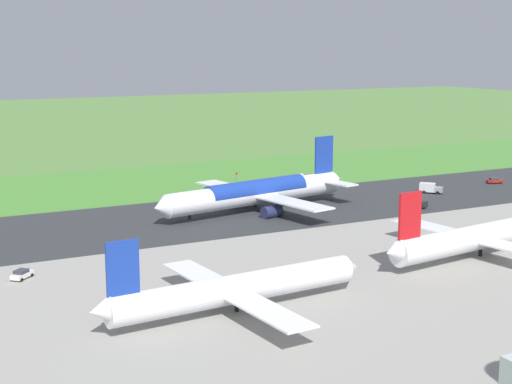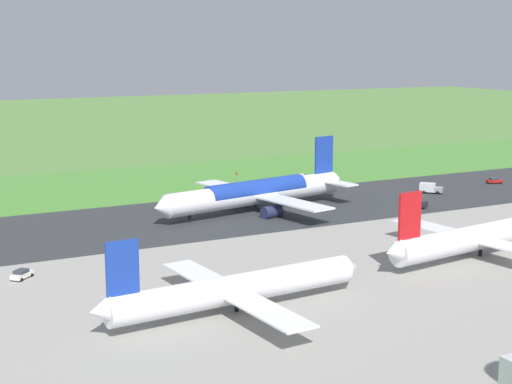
{
  "view_description": "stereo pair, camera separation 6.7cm",
  "coord_description": "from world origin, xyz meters",
  "px_view_note": "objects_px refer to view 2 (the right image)",
  "views": [
    {
      "loc": [
        83.98,
        156.24,
        37.9
      ],
      "look_at": [
        2.99,
        0.0,
        4.5
      ],
      "focal_mm": 54.92,
      "sensor_mm": 36.0,
      "label": 1
    },
    {
      "loc": [
        83.92,
        156.27,
        37.9
      ],
      "look_at": [
        2.99,
        0.0,
        4.5
      ],
      "focal_mm": 54.92,
      "sensor_mm": 36.0,
      "label": 2
    }
  ],
  "objects_px": {
    "service_car_followme": "(494,181)",
    "service_truck_fuel": "(430,188)",
    "service_truck_baggage": "(414,201)",
    "airliner_main": "(257,192)",
    "airliner_parked_mid": "(480,236)",
    "service_car_ops": "(22,274)",
    "airliner_parked_far": "(235,288)",
    "no_stopping_sign": "(237,176)",
    "traffic_cone_orange": "(223,184)"
  },
  "relations": [
    {
      "from": "airliner_parked_far",
      "to": "service_car_ops",
      "type": "distance_m",
      "value": 38.88
    },
    {
      "from": "service_car_ops",
      "to": "service_car_followme",
      "type": "bearing_deg",
      "value": -166.87
    },
    {
      "from": "airliner_parked_mid",
      "to": "service_car_followme",
      "type": "xyz_separation_m",
      "value": [
        -56.93,
        -55.03,
        -2.94
      ]
    },
    {
      "from": "airliner_parked_mid",
      "to": "service_truck_baggage",
      "type": "xyz_separation_m",
      "value": [
        -17.03,
        -39.93,
        -2.38
      ]
    },
    {
      "from": "airliner_parked_mid",
      "to": "service_car_ops",
      "type": "distance_m",
      "value": 80.1
    },
    {
      "from": "airliner_main",
      "to": "airliner_parked_mid",
      "type": "distance_m",
      "value": 56.1
    },
    {
      "from": "service_car_followme",
      "to": "traffic_cone_orange",
      "type": "height_order",
      "value": "service_car_followme"
    },
    {
      "from": "airliner_parked_far",
      "to": "service_truck_baggage",
      "type": "relative_size",
      "value": 7.12
    },
    {
      "from": "airliner_parked_mid",
      "to": "service_car_followme",
      "type": "height_order",
      "value": "airliner_parked_mid"
    },
    {
      "from": "service_car_followme",
      "to": "service_car_ops",
      "type": "xyz_separation_m",
      "value": [
        133.32,
        31.1,
        0.0
      ]
    },
    {
      "from": "service_truck_fuel",
      "to": "airliner_parked_mid",
      "type": "bearing_deg",
      "value": 58.51
    },
    {
      "from": "service_car_ops",
      "to": "no_stopping_sign",
      "type": "bearing_deg",
      "value": -136.88
    },
    {
      "from": "airliner_main",
      "to": "service_truck_baggage",
      "type": "distance_m",
      "value": 37.28
    },
    {
      "from": "service_truck_fuel",
      "to": "traffic_cone_orange",
      "type": "xyz_separation_m",
      "value": [
        42.26,
        -35.21,
        -1.13
      ]
    },
    {
      "from": "airliner_main",
      "to": "airliner_parked_mid",
      "type": "height_order",
      "value": "airliner_main"
    },
    {
      "from": "airliner_main",
      "to": "airliner_parked_mid",
      "type": "xyz_separation_m",
      "value": [
        -17.68,
        53.24,
        -0.57
      ]
    },
    {
      "from": "airliner_parked_mid",
      "to": "service_truck_baggage",
      "type": "bearing_deg",
      "value": -113.09
    },
    {
      "from": "airliner_parked_far",
      "to": "traffic_cone_orange",
      "type": "xyz_separation_m",
      "value": [
        -41.93,
        -93.69,
        -3.24
      ]
    },
    {
      "from": "airliner_parked_mid",
      "to": "service_truck_fuel",
      "type": "relative_size",
      "value": 8.14
    },
    {
      "from": "airliner_parked_far",
      "to": "service_truck_baggage",
      "type": "bearing_deg",
      "value": -146.19
    },
    {
      "from": "service_car_followme",
      "to": "service_truck_baggage",
      "type": "bearing_deg",
      "value": 20.72
    },
    {
      "from": "airliner_main",
      "to": "airliner_parked_mid",
      "type": "bearing_deg",
      "value": 108.37
    },
    {
      "from": "service_car_followme",
      "to": "service_truck_fuel",
      "type": "height_order",
      "value": "service_truck_fuel"
    },
    {
      "from": "airliner_parked_far",
      "to": "traffic_cone_orange",
      "type": "height_order",
      "value": "airliner_parked_far"
    },
    {
      "from": "service_car_followme",
      "to": "service_truck_fuel",
      "type": "xyz_separation_m",
      "value": [
        25.11,
        3.07,
        0.56
      ]
    },
    {
      "from": "service_truck_fuel",
      "to": "traffic_cone_orange",
      "type": "relative_size",
      "value": 10.6
    },
    {
      "from": "service_truck_baggage",
      "to": "service_car_ops",
      "type": "bearing_deg",
      "value": 9.72
    },
    {
      "from": "airliner_parked_mid",
      "to": "service_car_ops",
      "type": "xyz_separation_m",
      "value": [
        76.39,
        -23.93,
        -2.94
      ]
    },
    {
      "from": "airliner_main",
      "to": "service_car_ops",
      "type": "distance_m",
      "value": 65.72
    },
    {
      "from": "airliner_main",
      "to": "traffic_cone_orange",
      "type": "bearing_deg",
      "value": -102.04
    },
    {
      "from": "airliner_parked_mid",
      "to": "no_stopping_sign",
      "type": "xyz_separation_m",
      "value": [
        4.42,
        -91.31,
        -2.32
      ]
    },
    {
      "from": "airliner_parked_mid",
      "to": "service_car_followme",
      "type": "bearing_deg",
      "value": -135.98
    },
    {
      "from": "airliner_parked_mid",
      "to": "service_car_followme",
      "type": "distance_m",
      "value": 79.24
    },
    {
      "from": "airliner_parked_mid",
      "to": "airliner_parked_far",
      "type": "relative_size",
      "value": 1.08
    },
    {
      "from": "service_car_followme",
      "to": "traffic_cone_orange",
      "type": "bearing_deg",
      "value": -25.5
    },
    {
      "from": "airliner_main",
      "to": "service_truck_baggage",
      "type": "relative_size",
      "value": 8.7
    },
    {
      "from": "airliner_parked_mid",
      "to": "airliner_parked_far",
      "type": "height_order",
      "value": "airliner_parked_mid"
    },
    {
      "from": "airliner_main",
      "to": "service_truck_baggage",
      "type": "height_order",
      "value": "airliner_main"
    },
    {
      "from": "airliner_main",
      "to": "airliner_parked_far",
      "type": "distance_m",
      "value": 69.11
    },
    {
      "from": "service_car_followme",
      "to": "service_truck_fuel",
      "type": "bearing_deg",
      "value": 6.98
    },
    {
      "from": "no_stopping_sign",
      "to": "traffic_cone_orange",
      "type": "height_order",
      "value": "no_stopping_sign"
    },
    {
      "from": "airliner_main",
      "to": "service_truck_baggage",
      "type": "bearing_deg",
      "value": 159.03
    },
    {
      "from": "service_car_followme",
      "to": "traffic_cone_orange",
      "type": "xyz_separation_m",
      "value": [
        67.37,
        -32.13,
        -0.57
      ]
    },
    {
      "from": "service_truck_baggage",
      "to": "service_car_ops",
      "type": "distance_m",
      "value": 94.78
    },
    {
      "from": "service_truck_baggage",
      "to": "no_stopping_sign",
      "type": "height_order",
      "value": "service_truck_baggage"
    },
    {
      "from": "airliner_parked_far",
      "to": "no_stopping_sign",
      "type": "bearing_deg",
      "value": -116.11
    },
    {
      "from": "airliner_main",
      "to": "airliner_parked_far",
      "type": "xyz_separation_m",
      "value": [
        34.7,
        59.77,
        -0.84
      ]
    },
    {
      "from": "traffic_cone_orange",
      "to": "service_car_ops",
      "type": "bearing_deg",
      "value": 43.79
    },
    {
      "from": "no_stopping_sign",
      "to": "traffic_cone_orange",
      "type": "relative_size",
      "value": 4.47
    },
    {
      "from": "airliner_main",
      "to": "traffic_cone_orange",
      "type": "xyz_separation_m",
      "value": [
        -7.24,
        -33.92,
        -4.08
      ]
    }
  ]
}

